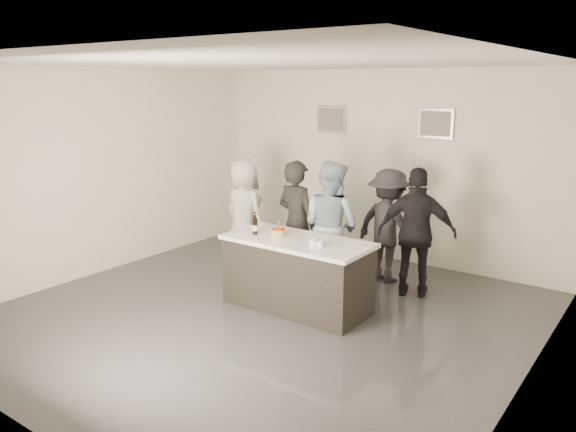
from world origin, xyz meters
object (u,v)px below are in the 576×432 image
Objects in this scene: beer_bottle_a at (255,221)px; person_main_black at (297,223)px; person_guest_right at (417,233)px; person_guest_back at (388,226)px; cake at (278,233)px; bar_counter at (297,274)px; person_guest_left at (244,212)px; beer_bottle_b at (255,224)px; person_main_blue at (331,226)px.

person_main_black is at bearing 77.66° from beer_bottle_a.
person_guest_right is 1.06× the size of person_guest_back.
cake is at bearing 77.24° from person_guest_back.
beer_bottle_a is (-0.67, -0.01, 0.58)m from bar_counter.
person_guest_right reaches higher than person_guest_left.
beer_bottle_b is at bearing -158.36° from cake.
person_guest_back is (1.03, 1.71, -0.22)m from beer_bottle_b.
person_main_blue is at bearing -172.42° from person_guest_left.
person_guest_back reaches higher than bar_counter.
person_main_blue is 0.90m from person_guest_back.
person_guest_right is at bearing 44.61° from cake.
person_main_blue reaches higher than cake.
person_main_blue reaches higher than beer_bottle_a.
bar_counter is 0.56m from cake.
person_guest_left is at bearing 144.82° from cake.
person_guest_right is (1.59, 1.40, -0.17)m from beer_bottle_b.
person_main_black is 1.09× the size of person_guest_back.
beer_bottle_b is 0.15× the size of person_main_black.
person_guest_left reaches higher than beer_bottle_b.
person_main_blue is 1.15m from person_guest_right.
person_main_black is (0.06, 0.84, -0.15)m from beer_bottle_b.
beer_bottle_b is (-0.29, -0.11, 0.09)m from cake.
beer_bottle_a reaches higher than bar_counter.
beer_bottle_a is 1.43m from person_guest_left.
person_guest_left is 0.96× the size of person_guest_right.
cake is at bearing 21.64° from beer_bottle_b.
person_guest_left reaches higher than cake.
person_guest_right reaches higher than beer_bottle_b.
person_guest_left reaches higher than bar_counter.
person_guest_right is at bearing 37.18° from beer_bottle_a.
person_main_blue is at bearing 53.88° from beer_bottle_a.
person_main_black is at bearing 85.91° from beer_bottle_b.
person_main_black reaches higher than cake.
beer_bottle_b is 0.15× the size of person_guest_right.
bar_counter is at bearing 132.15° from person_main_black.
beer_bottle_b is 2.13m from person_guest_right.
beer_bottle_a is 0.16× the size of person_guest_back.
person_main_blue is at bearing 61.61° from beer_bottle_b.
person_main_blue reaches higher than person_guest_back.
person_guest_right is (1.53, 0.56, -0.02)m from person_main_black.
person_guest_right is 0.64m from person_guest_back.
beer_bottle_a reaches higher than cake.
person_guest_back is at bearing 54.60° from beer_bottle_a.
person_guest_right reaches higher than person_guest_back.
person_main_blue reaches higher than person_guest_right.
person_main_black is 1.63m from person_guest_right.
person_guest_back is (0.75, 1.60, -0.13)m from cake.
person_main_black reaches higher than person_guest_left.
person_main_black is (-0.51, 0.72, 0.43)m from bar_counter.
beer_bottle_a and beer_bottle_b have the same top height.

